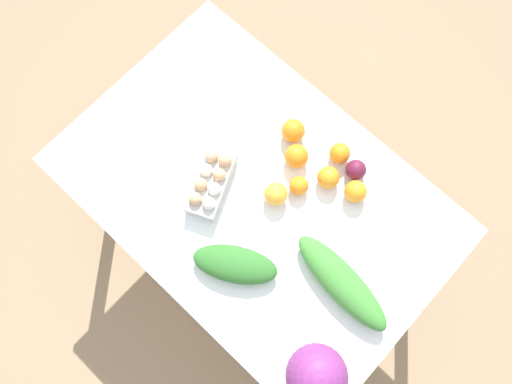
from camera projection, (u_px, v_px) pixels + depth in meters
The scene contains 14 objects.
ground_plane at pixel (256, 233), 2.39m from camera, with size 8.00×8.00×0.00m, color #937A5B.
dining_table at pixel (256, 201), 1.78m from camera, with size 1.30×0.87×0.73m.
cabbage_purple at pixel (317, 376), 1.45m from camera, with size 0.18×0.18×0.18m, color #7A2D75.
egg_carton at pixel (211, 182), 1.65m from camera, with size 0.19×0.26×0.09m.
greens_bunch_kale at pixel (342, 283), 1.57m from camera, with size 0.38×0.11×0.08m, color #3D8433.
greens_bunch_beet_tops at pixel (235, 264), 1.59m from camera, with size 0.27×0.12×0.07m, color #2D6B28.
beet_root at pixel (356, 170), 1.67m from camera, with size 0.07×0.07×0.07m, color #5B1933.
orange_0 at pixel (355, 192), 1.65m from camera, with size 0.08×0.08×0.08m, color orange.
orange_1 at pixel (328, 177), 1.66m from camera, with size 0.08×0.08×0.08m, color orange.
orange_2 at pixel (296, 156), 1.68m from camera, with size 0.08×0.08×0.08m, color orange.
orange_3 at pixel (299, 186), 1.66m from camera, with size 0.07×0.07×0.07m, color orange.
orange_4 at pixel (276, 194), 1.64m from camera, with size 0.08×0.08×0.08m, color #F9A833.
orange_5 at pixel (293, 131), 1.70m from camera, with size 0.08×0.08×0.08m, color orange.
orange_6 at pixel (340, 153), 1.69m from camera, with size 0.07×0.07×0.07m, color orange.
Camera 1 is at (-0.30, 0.32, 2.35)m, focal length 35.00 mm.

